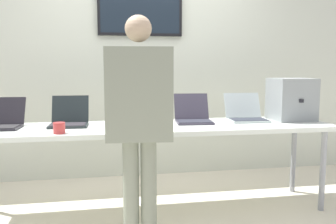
{
  "coord_description": "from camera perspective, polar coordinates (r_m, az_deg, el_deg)",
  "views": [
    {
      "loc": [
        -0.45,
        -3.07,
        1.27
      ],
      "look_at": [
        0.11,
        0.0,
        0.88
      ],
      "focal_mm": 38.95,
      "sensor_mm": 36.0,
      "label": 1
    }
  ],
  "objects": [
    {
      "name": "back_wall",
      "position": [
        4.22,
        -4.16,
        6.85
      ],
      "size": [
        8.0,
        0.11,
        2.47
      ],
      "color": "silver",
      "rests_on": "ground"
    },
    {
      "name": "person",
      "position": [
        2.48,
        -4.55,
        0.16
      ],
      "size": [
        0.47,
        0.61,
        1.61
      ],
      "color": "gray",
      "rests_on": "ground"
    },
    {
      "name": "laptop_station_0",
      "position": [
        3.31,
        -24.48,
        -1.29
      ],
      "size": [
        0.33,
        0.38,
        0.24
      ],
      "color": "black",
      "rests_on": "workbench"
    },
    {
      "name": "coffee_mug",
      "position": [
        2.87,
        -16.66,
        -2.41
      ],
      "size": [
        0.09,
        0.09,
        0.08
      ],
      "color": "#C93B3B",
      "rests_on": "workbench"
    },
    {
      "name": "laptop_station_3",
      "position": [
        3.32,
        3.94,
        -0.6
      ],
      "size": [
        0.35,
        0.39,
        0.25
      ],
      "color": "#373341",
      "rests_on": "workbench"
    },
    {
      "name": "laptop_station_2",
      "position": [
        3.22,
        -6.21,
        -0.92
      ],
      "size": [
        0.36,
        0.34,
        0.24
      ],
      "color": "black",
      "rests_on": "workbench"
    },
    {
      "name": "paper_sheet",
      "position": [
        2.98,
        -0.37,
        -2.57
      ],
      "size": [
        0.26,
        0.33,
        0.0
      ],
      "color": "white",
      "rests_on": "workbench"
    },
    {
      "name": "equipment_box",
      "position": [
        3.63,
        18.74,
        1.91
      ],
      "size": [
        0.37,
        0.36,
        0.39
      ],
      "color": "gray",
      "rests_on": "workbench"
    },
    {
      "name": "workbench",
      "position": [
        3.15,
        -1.87,
        -3.0
      ],
      "size": [
        3.08,
        0.7,
        0.77
      ],
      "color": "silver",
      "rests_on": "ground"
    },
    {
      "name": "ground",
      "position": [
        3.36,
        -1.82,
        -15.47
      ],
      "size": [
        8.0,
        8.0,
        0.04
      ],
      "primitive_type": "cube",
      "color": "beige"
    },
    {
      "name": "laptop_station_1",
      "position": [
        3.24,
        -15.21,
        -1.04
      ],
      "size": [
        0.33,
        0.35,
        0.25
      ],
      "color": "#1F2729",
      "rests_on": "workbench"
    },
    {
      "name": "laptop_station_4",
      "position": [
        3.5,
        12.09,
        -0.36
      ],
      "size": [
        0.36,
        0.38,
        0.25
      ],
      "color": "#AAB6B6",
      "rests_on": "workbench"
    }
  ]
}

